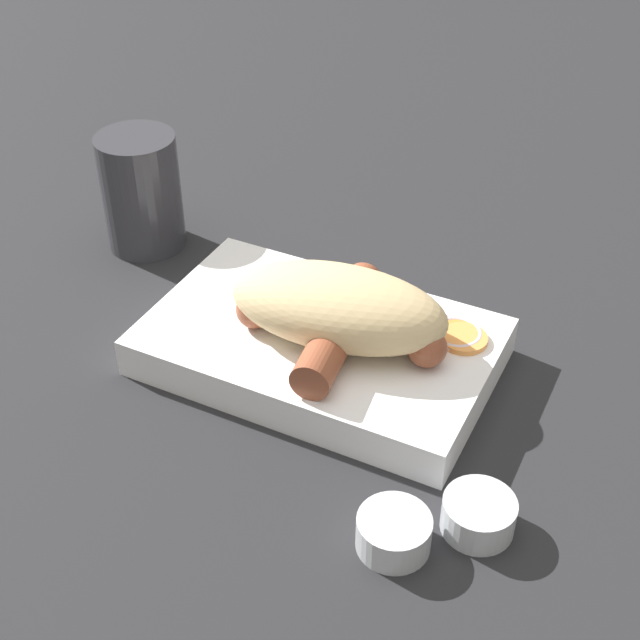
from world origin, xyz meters
name	(u,v)px	position (x,y,z in m)	size (l,w,h in m)	color
ground_plane	(320,362)	(0.00, 0.00, 0.00)	(3.00, 3.00, 0.00)	#232326
food_tray	(320,347)	(0.00, 0.00, 0.02)	(0.26, 0.16, 0.03)	white
bread_roll	(339,306)	(-0.01, 0.00, 0.06)	(0.17, 0.10, 0.05)	#DBBC84
sausage	(339,327)	(-0.02, 0.01, 0.05)	(0.16, 0.14, 0.03)	brown
pickled_veggies	(447,335)	(-0.09, -0.04, 0.03)	(0.07, 0.06, 0.00)	#F99E4C
condiment_cup_near	(394,534)	(-0.12, 0.14, 0.01)	(0.05, 0.05, 0.02)	silver
condiment_cup_far	(478,516)	(-0.16, 0.10, 0.01)	(0.05, 0.05, 0.02)	silver
drink_glass	(141,192)	(0.22, -0.08, 0.05)	(0.07, 0.07, 0.11)	#333338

